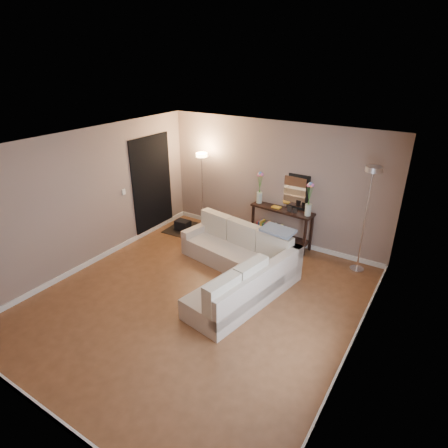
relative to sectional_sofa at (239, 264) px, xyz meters
The scene contains 23 objects.
floor 1.01m from the sectional_sofa, 104.25° to the right, with size 5.00×5.50×0.01m, color brown.
ceiling 2.49m from the sectional_sofa, 104.25° to the right, with size 5.00×5.50×0.01m, color white.
wall_back 2.10m from the sectional_sofa, 97.33° to the left, with size 5.00×0.02×2.60m, color gray.
wall_front 3.83m from the sectional_sofa, 93.66° to the right, with size 5.00×0.02×2.60m, color gray.
wall_left 3.06m from the sectional_sofa, 161.32° to the right, with size 0.02×5.50×2.60m, color gray.
wall_right 2.65m from the sectional_sofa, 22.20° to the right, with size 0.02×5.50×2.60m, color gray.
baseboard_back 1.84m from the sectional_sofa, 97.43° to the left, with size 5.00×0.03×0.10m, color white.
baseboard_front 3.68m from the sectional_sofa, 93.68° to the right, with size 5.00×0.03×0.10m, color white.
baseboard_left 2.89m from the sectional_sofa, 161.16° to the right, with size 0.03×5.50×0.10m, color white.
baseboard_right 2.45m from the sectional_sofa, 22.42° to the right, with size 0.03×5.50×0.10m, color white.
doorway 2.93m from the sectional_sofa, 164.14° to the left, with size 0.02×1.20×2.20m, color black.
switch_plate 2.86m from the sectional_sofa, behind, with size 0.02×0.08×0.12m, color white.
sectional_sofa is the anchor object (origin of this frame).
throw_blanket 0.93m from the sectional_sofa, 45.55° to the left, with size 0.60×0.34×0.05m, color slate.
console_table 1.68m from the sectional_sofa, 90.57° to the left, with size 1.38×0.48×0.84m.
leaning_mirror 2.05m from the sectional_sofa, 87.41° to the left, with size 0.96×0.13×0.75m.
table_decor 1.72m from the sectional_sofa, 87.84° to the left, with size 0.58×0.14×0.14m.
flower_vase_left 1.97m from the sectional_sofa, 106.37° to the left, with size 0.16×0.14×0.72m.
flower_vase_right 1.92m from the sectional_sofa, 68.40° to the left, with size 0.16×0.14×0.72m.
floor_lamp_lit 2.59m from the sectional_sofa, 140.93° to the left, with size 0.27×0.27×1.79m.
floor_lamp_unlit 2.57m from the sectional_sofa, 40.22° to the left, with size 0.29×0.29×2.04m.
charcoal_rug 2.30m from the sectional_sofa, 148.93° to the left, with size 1.17×0.87×0.02m, color black.
black_bag 2.40m from the sectional_sofa, 153.47° to the left, with size 0.33×0.23×0.21m, color black.
Camera 1 is at (3.17, -4.17, 3.79)m, focal length 30.00 mm.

